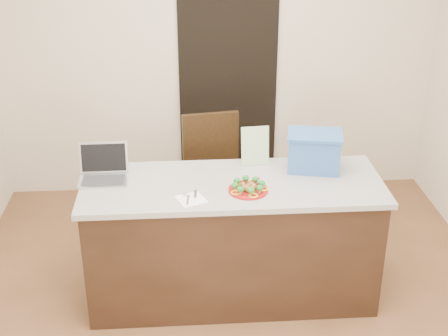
{
  "coord_description": "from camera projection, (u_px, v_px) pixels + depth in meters",
  "views": [
    {
      "loc": [
        -0.32,
        -3.52,
        2.84
      ],
      "look_at": [
        -0.06,
        0.2,
        1.06
      ],
      "focal_mm": 50.0,
      "sensor_mm": 36.0,
      "label": 1
    }
  ],
  "objects": [
    {
      "name": "leaflet",
      "position": [
        255.0,
        146.0,
        4.45
      ],
      "size": [
        0.2,
        0.06,
        0.28
      ],
      "primitive_type": "cube",
      "rotation": [
        -0.14,
        0.0,
        0.08
      ],
      "color": "silver",
      "rests_on": "island"
    },
    {
      "name": "room_shell",
      "position": [
        237.0,
        97.0,
        3.71
      ],
      "size": [
        4.0,
        4.0,
        4.0
      ],
      "color": "white",
      "rests_on": "ground"
    },
    {
      "name": "broccoli",
      "position": [
        248.0,
        184.0,
        4.11
      ],
      "size": [
        0.23,
        0.23,
        0.04
      ],
      "color": "#16531C",
      "rests_on": "plate"
    },
    {
      "name": "laptop",
      "position": [
        103.0,
        169.0,
        4.28
      ],
      "size": [
        0.34,
        0.26,
        0.24
      ],
      "rotation": [
        0.0,
        0.0,
        0.01
      ],
      "color": "#B3B3B8",
      "rests_on": "island"
    },
    {
      "name": "knife",
      "position": [
        196.0,
        200.0,
        4.0
      ],
      "size": [
        0.02,
        0.22,
        0.01
      ],
      "rotation": [
        0.0,
        0.0,
        -0.05
      ],
      "color": "white",
      "rests_on": "napkin"
    },
    {
      "name": "meatballs",
      "position": [
        248.0,
        187.0,
        4.11
      ],
      "size": [
        0.1,
        0.1,
        0.04
      ],
      "color": "brown",
      "rests_on": "plate"
    },
    {
      "name": "plate",
      "position": [
        248.0,
        190.0,
        4.13
      ],
      "size": [
        0.26,
        0.26,
        0.02
      ],
      "rotation": [
        0.0,
        0.0,
        0.29
      ],
      "color": "maroon",
      "rests_on": "island"
    },
    {
      "name": "blue_box",
      "position": [
        314.0,
        151.0,
        4.38
      ],
      "size": [
        0.42,
        0.34,
        0.27
      ],
      "rotation": [
        0.0,
        0.0,
        -0.2
      ],
      "color": "#295294",
      "rests_on": "island"
    },
    {
      "name": "ground",
      "position": [
        235.0,
        314.0,
        4.41
      ],
      "size": [
        4.0,
        4.0,
        0.0
      ],
      "primitive_type": "plane",
      "color": "brown",
      "rests_on": "ground"
    },
    {
      "name": "fork",
      "position": [
        188.0,
        198.0,
        4.03
      ],
      "size": [
        0.04,
        0.17,
        0.0
      ],
      "rotation": [
        0.0,
        0.0,
        -0.1
      ],
      "color": "silver",
      "rests_on": "napkin"
    },
    {
      "name": "yogurt_bottle",
      "position": [
        258.0,
        183.0,
        4.18
      ],
      "size": [
        0.03,
        0.03,
        0.07
      ],
      "rotation": [
        0.0,
        0.0,
        0.42
      ],
      "color": "beige",
      "rests_on": "island"
    },
    {
      "name": "pepper_rings",
      "position": [
        248.0,
        188.0,
        4.12
      ],
      "size": [
        0.25,
        0.26,
        0.01
      ],
      "color": "gold",
      "rests_on": "plate"
    },
    {
      "name": "napkin",
      "position": [
        191.0,
        199.0,
        4.02
      ],
      "size": [
        0.22,
        0.22,
        0.01
      ],
      "primitive_type": "cube",
      "rotation": [
        0.0,
        0.0,
        0.4
      ],
      "color": "white",
      "rests_on": "island"
    },
    {
      "name": "chair",
      "position": [
        212.0,
        170.0,
        5.15
      ],
      "size": [
        0.53,
        0.53,
        1.06
      ],
      "rotation": [
        0.0,
        0.0,
        0.15
      ],
      "color": "black",
      "rests_on": "ground"
    },
    {
      "name": "island",
      "position": [
        232.0,
        240.0,
        4.44
      ],
      "size": [
        2.06,
        0.76,
        0.92
      ],
      "color": "black",
      "rests_on": "ground"
    },
    {
      "name": "doorway",
      "position": [
        228.0,
        90.0,
        5.77
      ],
      "size": [
        0.9,
        0.02,
        2.0
      ],
      "primitive_type": "cube",
      "color": "black",
      "rests_on": "ground"
    }
  ]
}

